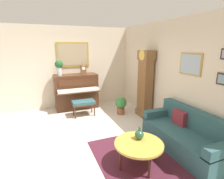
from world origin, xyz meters
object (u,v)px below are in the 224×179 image
(coffee_table, at_px, (139,144))
(green_jug, at_px, (139,135))
(mantel_clock, at_px, (83,69))
(flower_vase, at_px, (59,66))
(potted_plant, at_px, (121,104))
(piano_bench, at_px, (84,103))
(couch, at_px, (185,135))
(piano, at_px, (76,91))
(grandfather_clock, at_px, (145,86))

(coffee_table, relative_size, green_jug, 3.67)
(mantel_clock, xyz_separation_m, flower_vase, (-0.00, -0.80, 0.14))
(flower_vase, height_order, potted_plant, flower_vase)
(mantel_clock, bearing_deg, piano_bench, -14.79)
(piano_bench, xyz_separation_m, couch, (2.62, 1.57, -0.09))
(piano, height_order, couch, piano)
(piano, relative_size, grandfather_clock, 0.71)
(piano_bench, xyz_separation_m, green_jug, (2.59, 0.46, 0.13))
(piano, xyz_separation_m, couch, (3.41, 1.63, -0.29))
(grandfather_clock, relative_size, green_jug, 8.46)
(green_jug, bearing_deg, grandfather_clock, 145.60)
(flower_vase, bearing_deg, grandfather_clock, 57.57)
(piano_bench, relative_size, couch, 0.37)
(coffee_table, bearing_deg, flower_vase, -164.44)
(potted_plant, bearing_deg, green_jug, -16.49)
(grandfather_clock, relative_size, mantel_clock, 5.34)
(piano_bench, bearing_deg, flower_vase, -143.26)
(mantel_clock, bearing_deg, green_jug, 4.26)
(potted_plant, bearing_deg, grandfather_clock, 58.06)
(grandfather_clock, distance_m, green_jug, 2.33)
(mantel_clock, bearing_deg, piano, -90.43)
(flower_vase, xyz_separation_m, potted_plant, (1.10, 1.72, -1.19))
(piano_bench, relative_size, flower_vase, 1.21)
(flower_vase, bearing_deg, piano, 90.17)
(piano, xyz_separation_m, coffee_table, (3.50, 0.45, -0.18))
(coffee_table, bearing_deg, mantel_clock, -177.10)
(grandfather_clock, xyz_separation_m, mantel_clock, (-1.49, -1.55, 0.40))
(flower_vase, distance_m, green_jug, 3.67)
(mantel_clock, distance_m, flower_vase, 0.81)
(grandfather_clock, bearing_deg, mantel_clock, -133.90)
(grandfather_clock, relative_size, couch, 1.07)
(coffee_table, relative_size, potted_plant, 1.57)
(green_jug, bearing_deg, piano, -171.20)
(piano_bench, xyz_separation_m, grandfather_clock, (0.70, 1.76, 0.56))
(piano, relative_size, coffee_table, 1.64)
(grandfather_clock, distance_m, coffee_table, 2.49)
(piano_bench, bearing_deg, potted_plant, 74.54)
(piano_bench, height_order, coffee_table, piano_bench)
(couch, bearing_deg, green_jug, -91.22)
(couch, xyz_separation_m, coffee_table, (0.09, -1.18, 0.11))
(piano_bench, xyz_separation_m, coffee_table, (2.71, 0.39, 0.01))
(couch, distance_m, green_jug, 1.13)
(coffee_table, bearing_deg, couch, 94.54)
(piano, height_order, potted_plant, piano)
(couch, bearing_deg, piano, -154.41)
(couch, relative_size, mantel_clock, 5.00)
(couch, height_order, mantel_clock, mantel_clock)
(piano, distance_m, mantel_clock, 0.81)
(couch, relative_size, flower_vase, 3.28)
(piano, bearing_deg, couch, 25.59)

